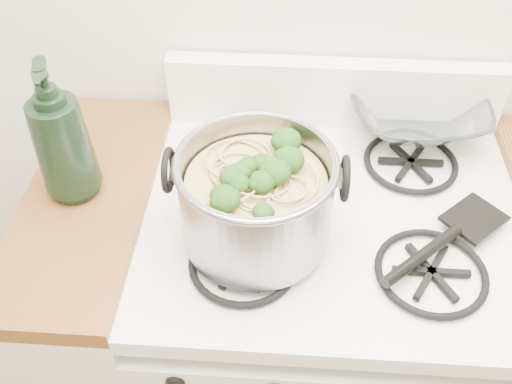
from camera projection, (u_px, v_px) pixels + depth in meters
The scene contains 6 objects.
gas_range at pixel (317, 336), 1.47m from camera, with size 0.76×0.66×0.92m.
counter_left at pixel (123, 318), 1.49m from camera, with size 0.25×0.65×0.92m.
stock_pot at pixel (256, 200), 1.02m from camera, with size 0.31×0.28×0.19m.
spatula at pixel (475, 216), 1.09m from camera, with size 0.29×0.31×0.02m, color black, non-canonical shape.
glass_bowl at pixel (415, 117), 1.31m from camera, with size 0.12×0.12×0.03m, color white.
bottle at pixel (59, 133), 1.06m from camera, with size 0.11×0.12×0.30m, color black.
Camera 1 is at (-0.10, 0.46, 1.74)m, focal length 40.00 mm.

